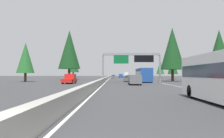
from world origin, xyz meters
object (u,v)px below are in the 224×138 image
at_px(sedan_far_right, 128,79).
at_px(conifer_right_far, 173,65).
at_px(oncoming_near, 70,79).
at_px(conifer_right_mid, 172,49).
at_px(sign_gantry_overhead, 132,59).
at_px(conifer_left_near, 25,58).
at_px(sedan_near_right, 113,77).
at_px(conifer_left_mid, 69,50).
at_px(box_truck_mid_right, 126,74).
at_px(bus_far_center, 143,75).
at_px(sedan_far_left, 129,76).
at_px(conifer_right_near, 219,51).
at_px(minivan_mid_center, 134,79).
at_px(conifer_left_far, 73,62).
at_px(pickup_near_center, 121,76).
at_px(conifer_right_distant, 160,67).

xyz_separation_m(sedan_far_right, conifer_right_far, (23.46, -17.26, 4.21)).
xyz_separation_m(oncoming_near, conifer_right_mid, (12.87, -23.37, 7.35)).
bearing_deg(sedan_far_right, sign_gantry_overhead, -174.63).
distance_m(conifer_right_far, conifer_left_near, 48.73).
height_order(sedan_near_right, conifer_right_mid, conifer_right_mid).
relative_size(sign_gantry_overhead, conifer_left_mid, 0.80).
bearing_deg(box_truck_mid_right, conifer_left_mid, 161.02).
distance_m(sign_gantry_overhead, sedan_near_right, 49.55).
bearing_deg(bus_far_center, sedan_far_left, -0.29).
xyz_separation_m(conifer_right_near, conifer_right_mid, (12.66, 5.74, 1.90)).
bearing_deg(conifer_right_far, minivan_mid_center, 156.76).
height_order(sedan_far_right, conifer_left_far, conifer_left_far).
relative_size(sedan_far_left, conifer_left_far, 0.35).
xyz_separation_m(pickup_near_center, conifer_right_far, (-30.77, -17.35, 3.98)).
height_order(minivan_mid_center, conifer_right_far, conifer_right_far).
distance_m(conifer_right_distant, conifer_left_mid, 45.74).
height_order(conifer_right_far, conifer_left_mid, conifer_left_mid).
xyz_separation_m(pickup_near_center, bus_far_center, (-57.67, -3.48, 0.80)).
relative_size(conifer_right_mid, conifer_left_mid, 0.85).
xyz_separation_m(sedan_far_left, conifer_right_near, (-64.31, -13.48, 5.68)).
xyz_separation_m(pickup_near_center, sedan_far_left, (-0.80, -3.77, -0.23)).
xyz_separation_m(sign_gantry_overhead, conifer_left_far, (57.72, 23.70, 2.50)).
height_order(sedan_near_right, conifer_right_distant, conifer_right_distant).
distance_m(pickup_near_center, conifer_left_far, 24.13).
bearing_deg(conifer_right_near, conifer_right_distant, -0.33).
xyz_separation_m(sign_gantry_overhead, box_truck_mid_right, (85.34, -3.12, -3.47)).
xyz_separation_m(sign_gantry_overhead, sedan_far_right, (6.25, 0.59, -4.40)).
xyz_separation_m(box_truck_mid_right, conifer_left_near, (-80.71, 28.23, 4.09)).
xyz_separation_m(sedan_near_right, conifer_right_distant, (2.40, -21.14, 4.21)).
distance_m(bus_far_center, conifer_right_far, 30.44).
distance_m(conifer_right_far, conifer_right_distant, 21.86).
height_order(box_truck_mid_right, conifer_left_far, conifer_left_far).
bearing_deg(conifer_left_mid, sedan_far_right, -133.01).
relative_size(conifer_left_near, conifer_left_far, 0.75).
bearing_deg(conifer_left_near, conifer_left_far, -1.51).
bearing_deg(conifer_left_mid, conifer_right_near, -128.17).
distance_m(minivan_mid_center, oncoming_near, 13.21).
bearing_deg(bus_far_center, sign_gantry_overhead, 134.95).
relative_size(sedan_near_right, conifer_left_near, 0.47).
bearing_deg(conifer_left_mid, oncoming_near, -168.09).
bearing_deg(minivan_mid_center, pickup_near_center, 0.20).
distance_m(bus_far_center, conifer_right_mid, 11.61).
height_order(pickup_near_center, conifer_left_far, conifer_left_far).
bearing_deg(sedan_far_left, pickup_near_center, 78.07).
relative_size(box_truck_mid_right, conifer_right_near, 0.81).
xyz_separation_m(sign_gantry_overhead, pickup_near_center, (60.48, 0.67, -4.17)).
height_order(sedan_near_right, pickup_near_center, pickup_near_center).
distance_m(sedan_far_right, conifer_right_near, 21.10).
height_order(box_truck_mid_right, conifer_left_mid, conifer_left_mid).
relative_size(conifer_right_near, conifer_right_mid, 0.77).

